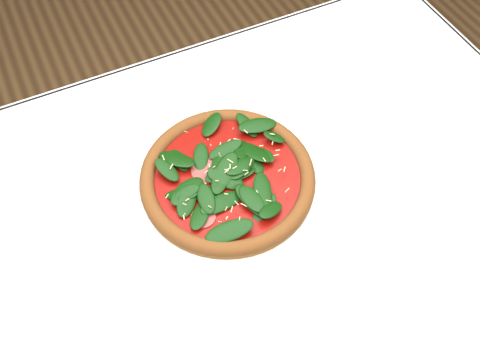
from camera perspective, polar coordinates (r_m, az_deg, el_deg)
name	(u,v)px	position (r m, az deg, el deg)	size (l,w,h in m)	color
dining_table	(220,278)	(0.85, -2.19, -10.36)	(1.21, 0.81, 0.75)	silver
plate	(228,183)	(0.81, -1.31, -0.28)	(0.30, 0.30, 0.01)	silver
pizza	(228,176)	(0.80, -1.34, 0.42)	(0.34, 0.34, 0.03)	olive
saucer_far	(338,77)	(0.97, 10.39, 10.77)	(0.15, 0.15, 0.01)	silver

